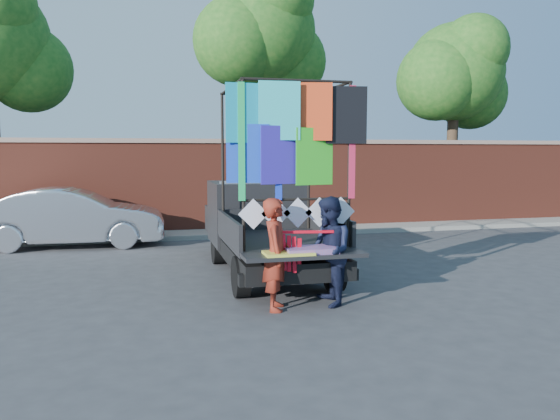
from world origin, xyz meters
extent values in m
plane|color=#38383A|center=(0.00, 0.00, 0.00)|extent=(90.00, 90.00, 0.00)
cube|color=brown|center=(0.00, 7.00, 1.25)|extent=(30.00, 0.35, 2.50)
cube|color=gray|center=(0.00, 7.00, 2.55)|extent=(30.00, 0.45, 0.12)
cube|color=gray|center=(0.00, 6.30, 0.06)|extent=(30.00, 1.20, 0.12)
sphere|color=#1B5B1A|center=(-5.60, 8.60, 4.55)|extent=(2.40, 2.40, 2.40)
cylinder|color=#38281C|center=(1.00, 8.20, 2.73)|extent=(0.36, 0.36, 5.46)
sphere|color=#1B5B1A|center=(1.00, 8.20, 5.85)|extent=(3.20, 3.20, 3.20)
sphere|color=#1B5B1A|center=(1.90, 8.60, 5.07)|extent=(2.40, 2.40, 2.40)
sphere|color=#1B5B1A|center=(0.20, 7.90, 5.46)|extent=(2.60, 2.60, 2.60)
cylinder|color=#38281C|center=(7.50, 8.20, 2.27)|extent=(0.36, 0.36, 4.55)
sphere|color=#1B5B1A|center=(7.50, 8.20, 4.88)|extent=(3.20, 3.20, 3.20)
sphere|color=#1B5B1A|center=(8.40, 8.60, 4.23)|extent=(2.40, 2.40, 2.40)
sphere|color=#1B5B1A|center=(6.70, 7.90, 4.55)|extent=(2.60, 2.60, 2.60)
sphere|color=#1B5B1A|center=(7.80, 7.60, 5.52)|extent=(2.20, 2.20, 2.20)
cylinder|color=black|center=(-1.14, 2.62, 0.32)|extent=(0.22, 0.65, 0.65)
cylinder|color=black|center=(-1.14, -0.03, 0.32)|extent=(0.22, 0.65, 0.65)
cylinder|color=black|center=(0.40, 2.62, 0.32)|extent=(0.22, 0.65, 0.65)
cylinder|color=black|center=(0.40, -0.03, 0.32)|extent=(0.22, 0.65, 0.65)
cube|color=black|center=(-0.37, 1.25, 0.49)|extent=(1.67, 4.13, 0.29)
cube|color=black|center=(-0.37, 0.51, 0.77)|extent=(1.77, 2.26, 0.10)
cube|color=black|center=(-1.24, 0.51, 0.98)|extent=(0.06, 2.26, 0.44)
cube|color=black|center=(0.49, 0.51, 0.98)|extent=(0.06, 2.26, 0.44)
cube|color=black|center=(-0.37, 1.62, 0.98)|extent=(1.77, 0.06, 0.44)
cube|color=black|center=(-0.37, 2.57, 1.03)|extent=(1.77, 1.57, 1.23)
cube|color=#8C9EAD|center=(-0.37, 2.13, 1.42)|extent=(1.57, 0.06, 0.54)
cube|color=#8C9EAD|center=(-0.37, 3.31, 1.23)|extent=(1.57, 0.10, 0.69)
cube|color=black|center=(-0.37, 3.65, 0.79)|extent=(1.72, 0.88, 0.54)
cube|color=black|center=(-0.37, -0.87, 0.79)|extent=(1.77, 0.54, 0.06)
cube|color=black|center=(-0.37, -0.64, 0.41)|extent=(1.82, 0.15, 0.18)
cylinder|color=black|center=(-1.18, -0.52, 2.04)|extent=(0.05, 0.05, 2.46)
cylinder|color=black|center=(-1.18, 1.54, 2.04)|extent=(0.05, 0.05, 2.46)
cylinder|color=black|center=(0.44, -0.52, 2.04)|extent=(0.05, 0.05, 2.46)
cylinder|color=black|center=(0.44, 1.54, 2.04)|extent=(0.05, 0.05, 2.46)
cylinder|color=black|center=(-0.37, -0.52, 3.27)|extent=(1.67, 0.04, 0.04)
cylinder|color=black|center=(-0.37, 1.54, 3.27)|extent=(1.67, 0.04, 0.04)
cylinder|color=black|center=(-1.18, 0.51, 3.27)|extent=(0.04, 2.11, 0.04)
cylinder|color=black|center=(0.44, 0.51, 3.27)|extent=(0.04, 2.11, 0.04)
cylinder|color=black|center=(-0.37, -0.52, 1.55)|extent=(1.67, 0.04, 0.04)
cube|color=#0D9FC3|center=(-1.11, -0.54, 2.83)|extent=(0.61, 0.01, 0.84)
cube|color=#2CCBD4|center=(-0.62, -0.58, 2.83)|extent=(0.61, 0.01, 0.84)
cube|color=#EC441B|center=(-0.13, -0.54, 2.83)|extent=(0.61, 0.01, 0.84)
cube|color=black|center=(0.37, -0.58, 2.83)|extent=(0.61, 0.01, 0.84)
cube|color=blue|center=(-1.11, -0.54, 2.19)|extent=(0.61, 0.01, 0.84)
cube|color=#3526C2|center=(-0.62, -0.58, 2.19)|extent=(0.61, 0.01, 0.84)
cube|color=#33D525|center=(-0.13, -0.54, 2.19)|extent=(0.61, 0.01, 0.84)
cube|color=#18C260|center=(-1.21, -0.56, 2.39)|extent=(0.10, 0.01, 1.67)
cube|color=#DB244C|center=(0.46, -0.56, 2.39)|extent=(0.10, 0.01, 1.67)
cube|color=blue|center=(-0.67, -0.56, 2.39)|extent=(0.10, 0.01, 1.67)
cube|color=white|center=(-1.04, -0.55, 1.36)|extent=(0.44, 0.01, 0.44)
cube|color=white|center=(-0.70, -0.55, 1.36)|extent=(0.44, 0.01, 0.44)
cube|color=white|center=(-0.37, -0.55, 1.36)|extent=(0.44, 0.01, 0.44)
cube|color=white|center=(-0.04, -0.55, 1.36)|extent=(0.44, 0.01, 0.44)
cube|color=white|center=(0.30, -0.55, 1.36)|extent=(0.44, 0.01, 0.44)
cube|color=#E7334D|center=(-0.27, -0.87, 0.85)|extent=(0.74, 0.44, 0.08)
cube|color=#D6D944|center=(-0.62, -0.94, 0.84)|extent=(0.69, 0.39, 0.04)
imported|color=silver|center=(-4.22, 5.46, 0.70)|extent=(4.30, 1.66, 1.40)
imported|color=maroon|center=(-0.77, -0.81, 0.80)|extent=(0.52, 0.66, 1.60)
imported|color=#141A34|center=(0.03, -0.78, 0.80)|extent=(0.65, 0.81, 1.60)
cube|color=red|center=(-0.37, -0.79, 1.11)|extent=(0.89, 0.18, 0.04)
cube|color=red|center=(-0.65, -0.81, 0.82)|extent=(0.06, 0.02, 0.52)
cube|color=red|center=(-0.57, -0.81, 0.80)|extent=(0.06, 0.02, 0.52)
cube|color=red|center=(-0.50, -0.81, 0.78)|extent=(0.06, 0.02, 0.52)
cube|color=red|center=(-0.42, -0.81, 0.76)|extent=(0.06, 0.02, 0.52)
camera|label=1|loc=(-2.57, -8.22, 2.25)|focal=35.00mm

